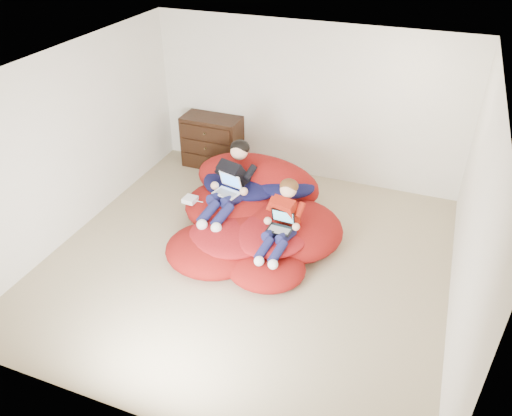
{
  "coord_description": "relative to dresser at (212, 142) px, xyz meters",
  "views": [
    {
      "loc": [
        1.93,
        -4.75,
        4.11
      ],
      "look_at": [
        0.04,
        0.18,
        0.7
      ],
      "focal_mm": 35.0,
      "sensor_mm": 36.0,
      "label": 1
    }
  ],
  "objects": [
    {
      "name": "older_boy",
      "position": [
        1.02,
        -1.52,
        0.27
      ],
      "size": [
        0.47,
        1.28,
        0.82
      ],
      "color": "black",
      "rests_on": "beanbag_pile"
    },
    {
      "name": "younger_boy",
      "position": [
        1.94,
        -2.05,
        0.2
      ],
      "size": [
        0.39,
        1.0,
        0.75
      ],
      "color": "#A91F0E",
      "rests_on": "beanbag_pile"
    },
    {
      "name": "beanbag_pile",
      "position": [
        1.38,
        -1.59,
        -0.17
      ],
      "size": [
        2.42,
        2.43,
        0.89
      ],
      "color": "maroon",
      "rests_on": "ground"
    },
    {
      "name": "power_adapter",
      "position": [
        0.49,
        -1.78,
        -0.02
      ],
      "size": [
        0.19,
        0.19,
        0.07
      ],
      "primitive_type": "cube",
      "rotation": [
        0.0,
        0.0,
        -0.07
      ],
      "color": "white",
      "rests_on": "beanbag_pile"
    },
    {
      "name": "cream_pillow",
      "position": [
        0.88,
        -0.78,
        0.18
      ],
      "size": [
        0.44,
        0.28,
        0.28
      ],
      "primitive_type": "ellipsoid",
      "color": "beige",
      "rests_on": "beanbag_pile"
    },
    {
      "name": "laptop_black",
      "position": [
        1.94,
        -2.08,
        0.12
      ],
      "size": [
        0.32,
        0.29,
        0.22
      ],
      "color": "black",
      "rests_on": "younger_boy"
    },
    {
      "name": "room_shell",
      "position": [
        1.55,
        -2.24,
        -0.22
      ],
      "size": [
        5.1,
        5.1,
        2.77
      ],
      "color": "tan",
      "rests_on": "ground"
    },
    {
      "name": "dresser",
      "position": [
        0.0,
        0.0,
        0.0
      ],
      "size": [
        0.99,
        0.55,
        0.89
      ],
      "color": "black",
      "rests_on": "ground"
    },
    {
      "name": "laptop_white",
      "position": [
        1.02,
        -1.62,
        0.2
      ],
      "size": [
        0.38,
        0.38,
        0.24
      ],
      "color": "white",
      "rests_on": "older_boy"
    }
  ]
}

